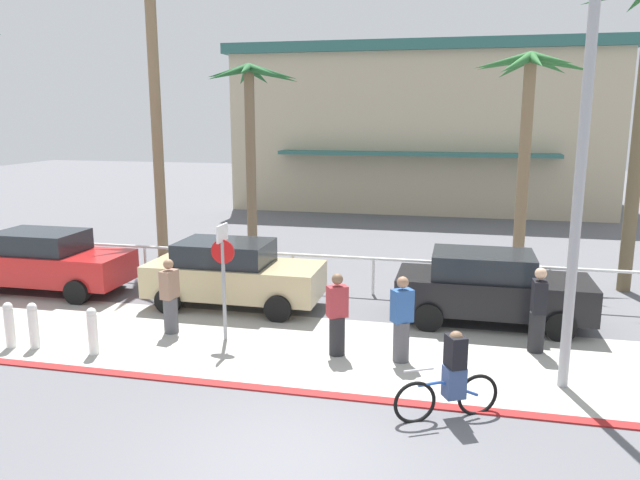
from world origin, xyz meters
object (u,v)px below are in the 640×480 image
at_px(streetlight_curb, 585,149).
at_px(pedestrian_2, 538,313).
at_px(pedestrian_0, 170,299).
at_px(bollard_1, 93,331).
at_px(pedestrian_3, 402,323).
at_px(bollard_3, 33,325).
at_px(palm_tree_2, 250,104).
at_px(stop_sign_bike_lane, 223,266).
at_px(car_red_0, 48,261).
at_px(car_black_2, 490,287).
at_px(palm_tree_1, 152,36).
at_px(bollard_2, 9,325).
at_px(pedestrian_1, 337,318).
at_px(cyclist_blue_0, 452,377).
at_px(palm_tree_3, 527,101).
at_px(car_tan_1, 233,273).

height_order(streetlight_curb, pedestrian_2, streetlight_curb).
bearing_deg(streetlight_curb, pedestrian_0, 171.50).
relative_size(bollard_1, pedestrian_3, 0.57).
height_order(bollard_3, palm_tree_2, palm_tree_2).
xyz_separation_m(streetlight_curb, palm_tree_2, (-9.32, 10.28, 0.91)).
bearing_deg(pedestrian_0, stop_sign_bike_lane, -6.36).
height_order(car_red_0, pedestrian_3, pedestrian_3).
xyz_separation_m(car_black_2, pedestrian_0, (-6.97, -2.31, -0.08)).
height_order(pedestrian_0, pedestrian_2, pedestrian_2).
relative_size(palm_tree_1, palm_tree_2, 1.48).
bearing_deg(bollard_2, bollard_1, 1.86).
distance_m(bollard_2, pedestrian_1, 6.86).
xyz_separation_m(palm_tree_2, car_red_0, (-3.62, -6.75, -4.31)).
distance_m(bollard_2, streetlight_curb, 11.66).
bearing_deg(cyclist_blue_0, car_black_2, 80.95).
bearing_deg(car_black_2, bollard_1, -154.29).
bearing_deg(pedestrian_2, bollard_3, -168.25).
distance_m(stop_sign_bike_lane, pedestrian_3, 3.94).
relative_size(car_red_0, pedestrian_0, 2.57).
relative_size(streetlight_curb, pedestrian_2, 4.16).
height_order(palm_tree_1, pedestrian_3, palm_tree_1).
distance_m(bollard_1, streetlight_curb, 9.87).
height_order(bollard_3, car_red_0, car_red_0).
height_order(cyclist_blue_0, pedestrian_3, pedestrian_3).
distance_m(palm_tree_3, pedestrian_3, 9.97).
bearing_deg(car_tan_1, pedestrian_1, -38.89).
distance_m(stop_sign_bike_lane, car_red_0, 6.67).
height_order(car_red_0, pedestrian_1, pedestrian_1).
relative_size(bollard_2, cyclist_blue_0, 0.61).
relative_size(stop_sign_bike_lane, bollard_1, 2.56).
relative_size(palm_tree_2, car_tan_1, 1.49).
xyz_separation_m(bollard_3, pedestrian_3, (7.55, 1.00, 0.30)).
height_order(bollard_3, palm_tree_3, palm_tree_3).
bearing_deg(streetlight_curb, bollard_2, -178.15).
bearing_deg(bollard_1, bollard_3, 179.17).
distance_m(bollard_3, streetlight_curb, 11.17).
bearing_deg(bollard_1, palm_tree_3, 46.48).
relative_size(palm_tree_1, car_red_0, 2.21).
height_order(car_black_2, pedestrian_2, pedestrian_2).
height_order(palm_tree_2, car_red_0, palm_tree_2).
distance_m(streetlight_curb, pedestrian_2, 3.91).
height_order(palm_tree_1, cyclist_blue_0, palm_tree_1).
bearing_deg(palm_tree_2, pedestrian_3, -56.36).
xyz_separation_m(stop_sign_bike_lane, palm_tree_2, (-2.52, 9.21, 3.51)).
relative_size(bollard_3, cyclist_blue_0, 0.61).
distance_m(car_tan_1, cyclist_blue_0, 7.30).
relative_size(car_black_2, cyclist_blue_0, 2.67).
bearing_deg(pedestrian_2, bollard_2, -168.37).
bearing_deg(stop_sign_bike_lane, car_red_0, 158.17).
distance_m(stop_sign_bike_lane, palm_tree_2, 10.17).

